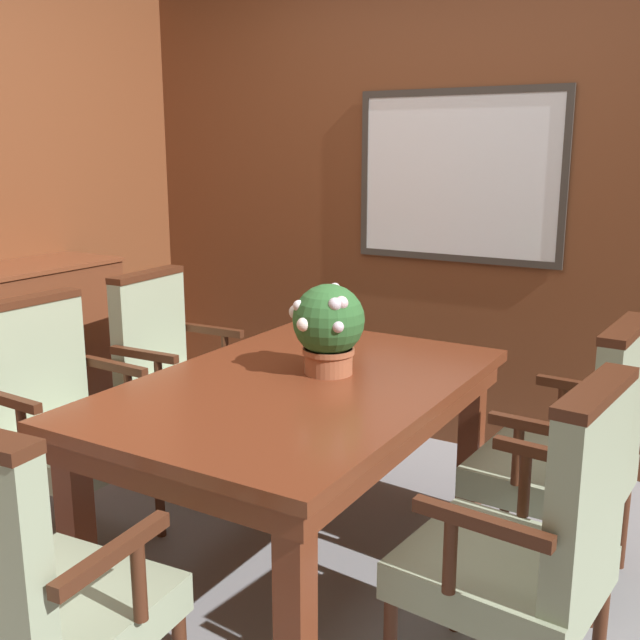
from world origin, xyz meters
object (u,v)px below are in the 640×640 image
chair_left_far (174,372)px  chair_right_far (575,449)px  chair_left_near (60,417)px  sideboard_cabinet (0,375)px  dining_table (299,405)px  potted_plant (328,326)px  chair_right_near (533,542)px  chair_head_near (23,595)px

chair_left_far → chair_right_far: (1.86, 0.01, 0.00)m
chair_left_near → sideboard_cabinet: bearing=72.0°
dining_table → potted_plant: size_ratio=4.70×
chair_right_near → sideboard_cabinet: (-2.62, 0.28, -0.02)m
dining_table → chair_head_near: (-0.02, -1.21, -0.11)m
potted_plant → chair_left_far: bearing=167.1°
chair_left_far → chair_right_far: 1.86m
chair_right_near → chair_right_far: (-0.05, 0.72, 0.00)m
dining_table → chair_left_far: size_ratio=1.62×
chair_left_near → chair_right_near: size_ratio=1.00×
chair_left_far → potted_plant: (0.98, -0.23, 0.39)m
chair_left_far → chair_head_near: (0.92, -1.57, 0.00)m
chair_left_near → potted_plant: (0.96, 0.47, 0.39)m
chair_head_near → chair_right_far: (0.94, 1.59, 0.00)m
chair_left_near → chair_head_near: size_ratio=1.00×
chair_head_near → sideboard_cabinet: sideboard_cabinet is taller
chair_left_far → chair_right_near: 2.03m
chair_right_near → dining_table: bearing=-104.1°
dining_table → sideboard_cabinet: size_ratio=1.27×
chair_right_near → chair_left_near: bearing=-84.8°
chair_right_near → chair_head_near: bearing=-43.2°
sideboard_cabinet → chair_left_far: bearing=30.5°
chair_right_far → sideboard_cabinet: size_ratio=0.78×
chair_left_far → chair_left_near: (0.02, -0.70, 0.00)m
chair_left_far → potted_plant: 1.08m
chair_right_far → chair_head_near: bearing=-27.7°
chair_left_near → chair_right_near: 1.88m
chair_head_near → chair_left_far: bearing=-64.2°
chair_right_near → sideboard_cabinet: 2.64m
chair_right_near → chair_right_far: bearing=-171.0°
dining_table → potted_plant: potted_plant is taller
dining_table → chair_left_far: chair_left_far is taller
dining_table → chair_right_near: chair_right_near is taller
chair_right_far → potted_plant: 0.99m
dining_table → sideboard_cabinet: (-1.66, -0.06, -0.13)m
chair_left_near → sideboard_cabinet: sideboard_cabinet is taller
dining_table → sideboard_cabinet: 1.66m
chair_left_far → chair_head_near: bearing=-152.6°
chair_right_near → sideboard_cabinet: size_ratio=0.78×
dining_table → chair_left_far: bearing=158.9°
chair_right_near → potted_plant: potted_plant is taller
chair_left_near → chair_right_far: bearing=-66.4°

